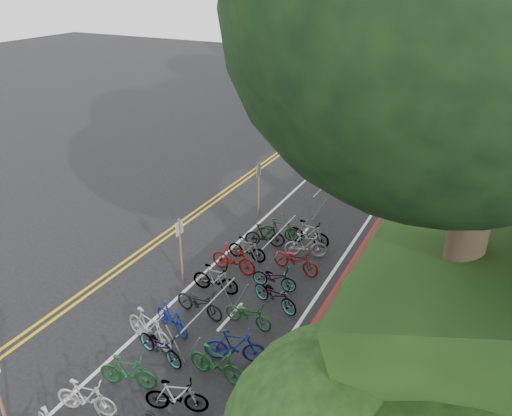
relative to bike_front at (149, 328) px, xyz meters
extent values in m
plane|color=black|center=(-1.60, -1.84, -0.57)|extent=(120.00, 120.00, 0.00)
cube|color=gold|center=(-3.75, 8.16, -0.56)|extent=(0.12, 80.00, 0.01)
cube|color=gold|center=(-3.45, 8.16, -0.56)|extent=(0.12, 80.00, 0.01)
cube|color=silver|center=(-0.60, 8.16, -0.56)|extent=(0.12, 80.00, 0.01)
cube|color=silver|center=(3.60, 8.16, -0.56)|extent=(0.12, 80.00, 0.01)
cube|color=silver|center=(1.50, 2.16, -0.56)|extent=(0.10, 1.60, 0.01)
cube|color=silver|center=(1.50, 8.16, -0.56)|extent=(0.10, 1.60, 0.01)
cube|color=silver|center=(1.50, 14.16, -0.56)|extent=(0.10, 1.60, 0.01)
cube|color=silver|center=(1.50, 20.16, -0.56)|extent=(0.10, 1.60, 0.01)
cube|color=silver|center=(1.50, 26.16, -0.56)|extent=(0.10, 1.60, 0.01)
cube|color=silver|center=(1.50, 32.16, -0.56)|extent=(0.10, 1.60, 0.01)
cube|color=maroon|center=(4.10, 10.16, -0.52)|extent=(0.25, 28.00, 0.10)
cube|color=#382819|center=(4.80, 20.16, -0.49)|extent=(1.40, 44.00, 0.16)
ellipsoid|color=#284C19|center=(5.60, 1.16, 0.47)|extent=(2.00, 2.80, 1.60)
ellipsoid|color=#284C19|center=(6.40, 6.16, 0.98)|extent=(2.60, 3.64, 2.08)
ellipsoid|color=#284C19|center=(7.60, 12.16, 1.42)|extent=(2.20, 3.08, 1.76)
ellipsoid|color=#284C19|center=(6.20, 18.16, 0.99)|extent=(3.00, 4.20, 2.40)
ellipsoid|color=#284C19|center=(6.90, 24.16, 1.16)|extent=(2.40, 3.36, 1.92)
ellipsoid|color=#284C19|center=(8.20, 28.16, 1.84)|extent=(2.80, 3.92, 2.24)
ellipsoid|color=#284C19|center=(5.40, 4.16, 0.33)|extent=(1.80, 2.52, 1.44)
ellipsoid|color=#284C19|center=(8.40, 16.16, 2.03)|extent=(3.20, 4.48, 2.56)
cylinder|color=#2D2319|center=(7.90, 1.16, 3.65)|extent=(0.82, 0.82, 6.03)
cylinder|color=#2D2319|center=(-10.60, 40.16, 2.45)|extent=(0.82, 0.82, 6.03)
cylinder|color=#2D2319|center=(-7.60, 48.16, 2.22)|extent=(0.80, 0.80, 5.57)
cylinder|color=#9A9C9F|center=(1.40, 1.16, 0.58)|extent=(0.05, 3.00, 0.05)
cylinder|color=#9A9C9F|center=(1.12, -0.24, 0.01)|extent=(0.58, 0.04, 1.13)
cylinder|color=#9A9C9F|center=(1.68, -0.24, 0.01)|extent=(0.58, 0.04, 1.13)
cylinder|color=#9A9C9F|center=(1.12, 2.56, 0.01)|extent=(0.58, 0.04, 1.13)
cylinder|color=#9A9C9F|center=(1.68, 2.56, 0.01)|extent=(0.58, 0.04, 1.13)
cylinder|color=#9A9C9F|center=(1.40, 6.16, 0.58)|extent=(0.05, 3.00, 0.05)
cylinder|color=#9A9C9F|center=(1.12, 4.76, 0.01)|extent=(0.58, 0.04, 1.13)
cylinder|color=#9A9C9F|center=(1.68, 4.76, 0.01)|extent=(0.58, 0.04, 1.13)
cylinder|color=#9A9C9F|center=(1.12, 7.56, 0.01)|extent=(0.58, 0.04, 1.13)
cylinder|color=#9A9C9F|center=(1.68, 7.56, 0.01)|extent=(0.58, 0.04, 1.13)
cylinder|color=#9A9C9F|center=(1.40, 11.16, 0.58)|extent=(0.05, 3.00, 0.05)
cylinder|color=#9A9C9F|center=(1.12, 9.76, 0.01)|extent=(0.58, 0.04, 1.13)
cylinder|color=#9A9C9F|center=(1.68, 9.76, 0.01)|extent=(0.58, 0.04, 1.13)
cylinder|color=#9A9C9F|center=(1.12, 12.56, 0.01)|extent=(0.58, 0.04, 1.13)
cylinder|color=#9A9C9F|center=(1.68, 12.56, 0.01)|extent=(0.58, 0.04, 1.13)
cylinder|color=#9A9C9F|center=(1.40, 16.16, 0.58)|extent=(0.05, 3.00, 0.05)
cylinder|color=#9A9C9F|center=(1.12, 14.76, 0.01)|extent=(0.58, 0.04, 1.13)
cylinder|color=#9A9C9F|center=(1.68, 14.76, 0.01)|extent=(0.58, 0.04, 1.13)
cylinder|color=#9A9C9F|center=(1.12, 17.56, 0.01)|extent=(0.58, 0.04, 1.13)
cylinder|color=#9A9C9F|center=(1.68, 17.56, 0.01)|extent=(0.58, 0.04, 1.13)
cylinder|color=#9A9C9F|center=(1.40, 21.16, 0.58)|extent=(0.05, 3.00, 0.05)
cylinder|color=#9A9C9F|center=(1.12, 19.76, 0.01)|extent=(0.58, 0.04, 1.13)
cylinder|color=#9A9C9F|center=(1.68, 19.76, 0.01)|extent=(0.58, 0.04, 1.13)
cylinder|color=#9A9C9F|center=(1.12, 22.56, 0.01)|extent=(0.58, 0.04, 1.13)
cylinder|color=#9A9C9F|center=(1.68, 22.56, 0.01)|extent=(0.58, 0.04, 1.13)
cylinder|color=brown|center=(-0.90, -4.20, 0.68)|extent=(0.08, 0.08, 2.50)
cylinder|color=brown|center=(-1.00, 3.16, 0.68)|extent=(0.08, 0.08, 2.50)
cube|color=silver|center=(-1.00, 3.16, 1.58)|extent=(0.02, 0.40, 0.50)
cylinder|color=brown|center=(-1.00, 9.16, 0.68)|extent=(0.08, 0.08, 2.50)
cube|color=silver|center=(-1.00, 9.16, 1.58)|extent=(0.02, 0.40, 0.50)
cylinder|color=brown|center=(-1.00, 15.16, 0.68)|extent=(0.08, 0.08, 2.50)
cube|color=silver|center=(-1.00, 15.16, 1.58)|extent=(0.02, 0.40, 0.50)
cylinder|color=brown|center=(-1.00, 21.16, 0.68)|extent=(0.08, 0.08, 2.50)
cube|color=silver|center=(-1.00, 21.16, 1.58)|extent=(0.02, 0.40, 0.50)
imported|color=#9E9EA3|center=(0.00, 0.00, 0.00)|extent=(0.90, 1.96, 1.14)
imported|color=beige|center=(0.21, -2.78, -0.07)|extent=(0.82, 1.74, 1.01)
imported|color=#144C1E|center=(0.56, -1.63, -0.07)|extent=(0.85, 1.72, 0.99)
imported|color=slate|center=(2.19, -1.72, -0.08)|extent=(1.01, 1.69, 0.98)
imported|color=slate|center=(0.68, -0.39, -0.11)|extent=(0.97, 1.83, 0.91)
imported|color=#144C1E|center=(2.50, -0.31, -0.05)|extent=(0.53, 1.74, 1.04)
imported|color=navy|center=(0.26, 0.76, -0.09)|extent=(0.94, 1.65, 0.95)
imported|color=navy|center=(2.61, 0.50, -0.03)|extent=(1.06, 1.84, 1.07)
imported|color=black|center=(0.58, 1.82, -0.10)|extent=(0.78, 1.84, 0.94)
imported|color=#144C1E|center=(2.22, 2.06, -0.14)|extent=(0.64, 1.66, 0.86)
imported|color=slate|center=(0.37, 3.14, -0.05)|extent=(0.63, 1.75, 1.03)
imported|color=slate|center=(2.57, 3.29, -0.09)|extent=(1.14, 1.92, 0.96)
imported|color=maroon|center=(0.30, 4.53, -0.02)|extent=(0.55, 1.83, 1.09)
imported|color=slate|center=(2.09, 4.25, -0.14)|extent=(0.67, 1.65, 0.85)
imported|color=slate|center=(0.36, 5.48, -0.10)|extent=(0.48, 1.58, 0.94)
imported|color=maroon|center=(2.32, 5.58, -0.07)|extent=(0.89, 1.95, 0.99)
imported|color=black|center=(0.51, 6.72, -0.08)|extent=(0.93, 1.68, 0.97)
imported|color=#9E9EA3|center=(2.27, 6.72, -0.07)|extent=(1.03, 1.71, 0.99)
imported|color=#144C1E|center=(0.84, 7.43, -0.08)|extent=(0.88, 1.69, 0.98)
imported|color=slate|center=(2.03, 7.58, -0.03)|extent=(0.53, 1.78, 1.07)
camera|label=1|loc=(8.11, -8.97, 9.56)|focal=35.00mm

